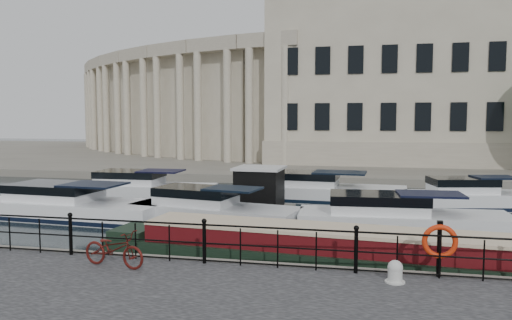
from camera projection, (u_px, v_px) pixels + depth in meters
The scene contains 10 objects.
ground_plane at pixel (227, 260), 15.67m from camera, with size 160.00×160.00×0.00m, color black.
far_bank at pixel (324, 157), 53.62m from camera, with size 120.00×42.00×0.55m, color #6B665B.
railing at pixel (204, 239), 13.38m from camera, with size 24.14×0.14×1.22m.
civic_building at pixel (312, 92), 49.08m from camera, with size 53.55×31.84×16.85m.
bicycle at pixel (114, 249), 13.06m from camera, with size 0.64×1.85×0.97m, color #4A100D.
mooring_bollard at pixel (395, 272), 11.84m from camera, with size 0.48×0.48×0.54m.
life_ring_post at pixel (440, 242), 12.17m from camera, with size 0.85×0.21×1.39m.
narrowboat at pixel (337, 256), 14.81m from camera, with size 15.03×3.33×1.55m.
harbour_hut at pixel (260, 191), 24.02m from camera, with size 3.19×2.70×2.19m.
cabin_cruisers at pixel (255, 204), 23.76m from camera, with size 25.87×10.59×1.99m.
Camera 1 is at (4.15, -14.81, 4.45)m, focal length 35.00 mm.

